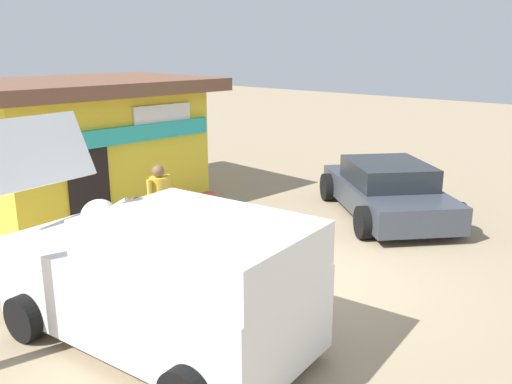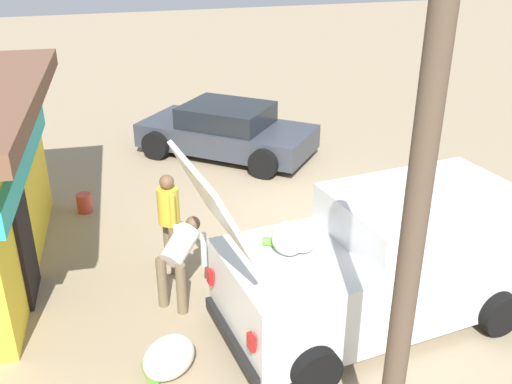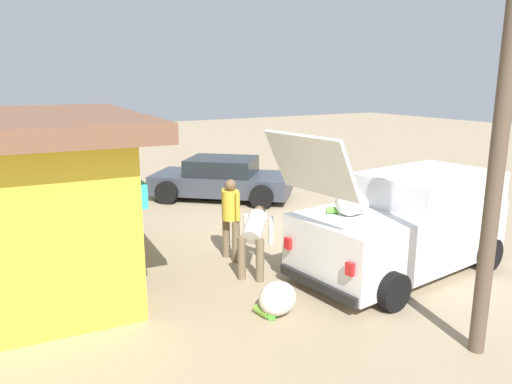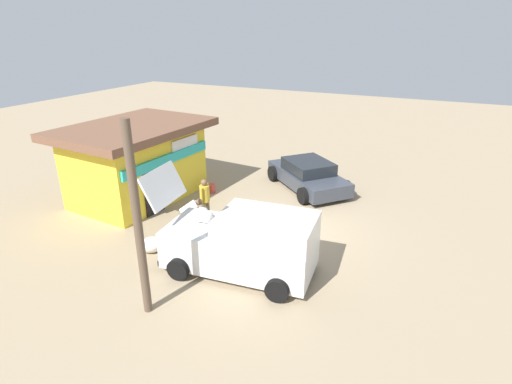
# 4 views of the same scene
# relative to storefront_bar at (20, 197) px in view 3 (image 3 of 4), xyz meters

# --- Properties ---
(ground_plane) EXTENTS (60.00, 60.00, 0.00)m
(ground_plane) POSITION_rel_storefront_bar_xyz_m (0.02, -6.45, -1.55)
(ground_plane) COLOR #9E896B
(storefront_bar) EXTENTS (5.88, 4.43, 2.96)m
(storefront_bar) POSITION_rel_storefront_bar_xyz_m (0.00, 0.00, 0.00)
(storefront_bar) COLOR yellow
(storefront_bar) RESTS_ON ground_plane
(delivery_van) EXTENTS (2.54, 4.77, 2.74)m
(delivery_van) POSITION_rel_storefront_bar_xyz_m (-2.92, -6.22, -0.65)
(delivery_van) COLOR white
(delivery_van) RESTS_ON ground_plane
(parked_sedan) EXTENTS (4.08, 4.28, 1.22)m
(parked_sedan) POSITION_rel_storefront_bar_xyz_m (3.85, -5.77, -0.96)
(parked_sedan) COLOR #383D47
(parked_sedan) RESTS_ON ground_plane
(vendor_standing) EXTENTS (0.57, 0.38, 1.63)m
(vendor_standing) POSITION_rel_storefront_bar_xyz_m (-0.84, -3.63, -0.60)
(vendor_standing) COLOR #726047
(vendor_standing) RESTS_ON ground_plane
(customer_bending) EXTENTS (0.75, 0.75, 1.23)m
(customer_bending) POSITION_rel_storefront_bar_xyz_m (-1.80, -3.61, -0.77)
(customer_bending) COLOR #726047
(customer_bending) RESTS_ON ground_plane
(unloaded_banana_pile) EXTENTS (0.91, 0.92, 0.48)m
(unloaded_banana_pile) POSITION_rel_storefront_bar_xyz_m (-3.23, -3.17, -1.32)
(unloaded_banana_pile) COLOR silver
(unloaded_banana_pile) RESTS_ON ground_plane
(paint_bucket) EXTENTS (0.29, 0.29, 0.37)m
(paint_bucket) POSITION_rel_storefront_bar_xyz_m (1.66, -2.35, -1.36)
(paint_bucket) COLOR #BF3F33
(paint_bucket) RESTS_ON ground_plane
(utility_pole) EXTENTS (0.20, 0.20, 4.72)m
(utility_pole) POSITION_rel_storefront_bar_xyz_m (-5.48, -4.89, 0.81)
(utility_pole) COLOR brown
(utility_pole) RESTS_ON ground_plane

